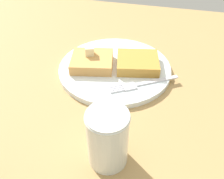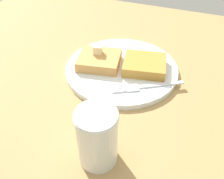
# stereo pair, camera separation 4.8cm
# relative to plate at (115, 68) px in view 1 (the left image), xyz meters

# --- Properties ---
(table_surface) EXTENTS (0.96, 0.96, 0.03)m
(table_surface) POSITION_rel_plate_xyz_m (-0.08, -0.07, -0.02)
(table_surface) COLOR #A5814D
(table_surface) RESTS_ON ground
(plate) EXTENTS (0.27, 0.27, 0.01)m
(plate) POSITION_rel_plate_xyz_m (0.00, 0.00, 0.00)
(plate) COLOR silver
(plate) RESTS_ON table_surface
(toast_slice_left) EXTENTS (0.11, 0.10, 0.02)m
(toast_slice_left) POSITION_rel_plate_xyz_m (-0.05, -0.01, 0.02)
(toast_slice_left) COLOR tan
(toast_slice_left) RESTS_ON plate
(toast_slice_middle) EXTENTS (0.11, 0.10, 0.02)m
(toast_slice_middle) POSITION_rel_plate_xyz_m (0.05, 0.01, 0.02)
(toast_slice_middle) COLOR #B78534
(toast_slice_middle) RESTS_ON plate
(butter_pat_primary) EXTENTS (0.03, 0.02, 0.02)m
(butter_pat_primary) POSITION_rel_plate_xyz_m (-0.06, -0.00, 0.04)
(butter_pat_primary) COLOR beige
(butter_pat_primary) RESTS_ON toast_slice_left
(fork) EXTENTS (0.14, 0.09, 0.00)m
(fork) POSITION_rel_plate_xyz_m (0.07, -0.05, 0.01)
(fork) COLOR silver
(fork) RESTS_ON plate
(syrup_jar) EXTENTS (0.07, 0.07, 0.10)m
(syrup_jar) POSITION_rel_plate_xyz_m (0.04, -0.24, 0.04)
(syrup_jar) COLOR #38160C
(syrup_jar) RESTS_ON table_surface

